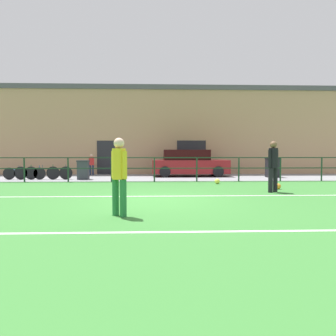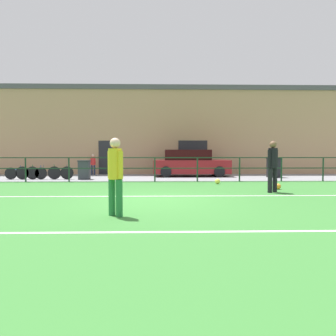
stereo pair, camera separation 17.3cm
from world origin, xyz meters
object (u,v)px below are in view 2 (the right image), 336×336
(parked_car_red, at_px, (190,164))
(bicycle_parked_1, at_px, (50,173))
(soccer_ball_spare, at_px, (217,181))
(spectator_child, at_px, (93,163))
(trash_bin_0, at_px, (84,170))
(soccer_ball_match, at_px, (278,186))
(bicycle_parked_0, at_px, (38,173))
(trash_bin_1, at_px, (274,167))
(bicycle_parked_2, at_px, (26,173))
(player_striker, at_px, (115,172))
(player_goalkeeper, at_px, (273,163))

(parked_car_red, height_order, bicycle_parked_1, parked_car_red)
(soccer_ball_spare, bearing_deg, parked_car_red, 99.87)
(spectator_child, xyz_separation_m, trash_bin_0, (0.20, -3.16, -0.23))
(soccer_ball_spare, distance_m, spectator_child, 8.59)
(soccer_ball_match, xyz_separation_m, parked_car_red, (-2.64, 6.54, 0.63))
(bicycle_parked_0, xyz_separation_m, bicycle_parked_1, (0.57, 0.00, -0.00))
(soccer_ball_match, height_order, trash_bin_1, trash_bin_1)
(parked_car_red, distance_m, trash_bin_0, 5.90)
(soccer_ball_spare, relative_size, bicycle_parked_0, 0.10)
(parked_car_red, bearing_deg, bicycle_parked_2, -166.58)
(parked_car_red, bearing_deg, spectator_child, 168.70)
(player_striker, distance_m, soccer_ball_spare, 7.89)
(bicycle_parked_0, height_order, trash_bin_1, trash_bin_1)
(spectator_child, xyz_separation_m, bicycle_parked_0, (-2.09, -3.16, -0.38))
(parked_car_red, height_order, bicycle_parked_2, parked_car_red)
(bicycle_parked_0, distance_m, bicycle_parked_1, 0.57)
(soccer_ball_match, bearing_deg, bicycle_parked_1, 155.45)
(bicycle_parked_2, bearing_deg, trash_bin_1, 4.63)
(bicycle_parked_0, height_order, bicycle_parked_1, bicycle_parked_0)
(parked_car_red, distance_m, bicycle_parked_0, 8.10)
(player_goalkeeper, height_order, spectator_child, player_goalkeeper)
(bicycle_parked_1, height_order, trash_bin_0, trash_bin_0)
(soccer_ball_match, bearing_deg, trash_bin_1, 71.80)
(soccer_ball_match, xyz_separation_m, trash_bin_1, (1.83, 5.57, 0.46))
(player_goalkeeper, distance_m, bicycle_parked_2, 11.90)
(bicycle_parked_2, bearing_deg, player_striker, -58.63)
(trash_bin_0, relative_size, trash_bin_1, 0.89)
(bicycle_parked_2, bearing_deg, bicycle_parked_0, 0.00)
(player_goalkeeper, relative_size, soccer_ball_spare, 7.70)
(bicycle_parked_2, bearing_deg, parked_car_red, 13.42)
(soccer_ball_match, relative_size, trash_bin_0, 0.23)
(parked_car_red, relative_size, bicycle_parked_0, 1.91)
(spectator_child, height_order, parked_car_red, parked_car_red)
(spectator_child, height_order, bicycle_parked_1, spectator_child)
(spectator_child, bearing_deg, bicycle_parked_2, 72.13)
(soccer_ball_spare, bearing_deg, player_goalkeeper, -66.20)
(player_striker, bearing_deg, soccer_ball_spare, -72.40)
(parked_car_red, relative_size, trash_bin_0, 4.47)
(trash_bin_1, bearing_deg, soccer_ball_spare, -137.02)
(spectator_child, bearing_deg, player_goalkeeper, 155.11)
(soccer_ball_match, relative_size, bicycle_parked_0, 0.10)
(player_striker, height_order, parked_car_red, player_striker)
(spectator_child, xyz_separation_m, trash_bin_1, (10.21, -2.12, -0.17))
(soccer_ball_spare, bearing_deg, bicycle_parked_0, 164.40)
(spectator_child, bearing_deg, trash_bin_0, 116.36)
(trash_bin_1, bearing_deg, player_goalkeeper, -110.02)
(soccer_ball_spare, distance_m, bicycle_parked_0, 8.94)
(bicycle_parked_0, bearing_deg, soccer_ball_spare, -15.60)
(bicycle_parked_1, height_order, trash_bin_1, trash_bin_1)
(player_goalkeeper, bearing_deg, trash_bin_1, -142.56)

